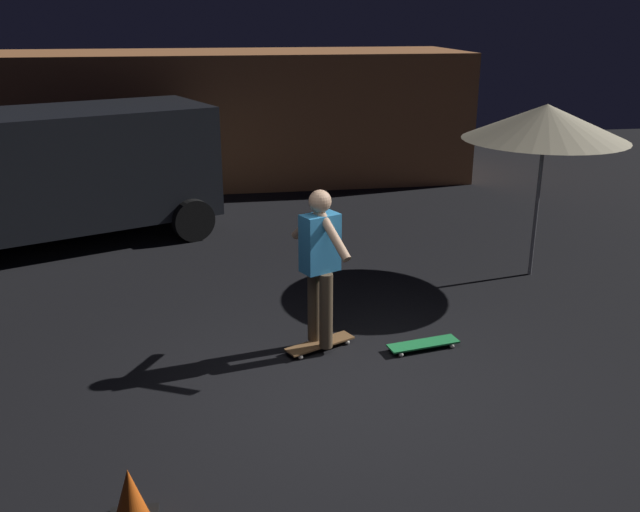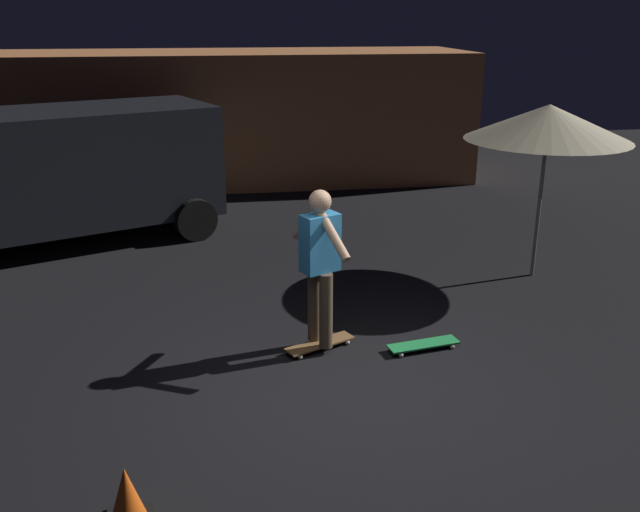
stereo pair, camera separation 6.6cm
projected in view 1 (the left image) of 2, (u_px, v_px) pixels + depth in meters
ground_plane at (350, 394)px, 6.47m from camera, size 28.00×28.00×0.00m
low_building at (226, 116)px, 14.59m from camera, size 9.95×3.03×2.64m
parked_van at (55, 169)px, 10.40m from camera, size 4.98×3.62×2.03m
patio_umbrella at (546, 122)px, 8.75m from camera, size 2.10×2.10×2.30m
skateboard_ridden at (320, 344)px, 7.33m from camera, size 0.79×0.51×0.07m
skateboard_spare at (423, 344)px, 7.32m from camera, size 0.80×0.33×0.07m
skater at (320, 257)px, 7.00m from camera, size 0.50×0.93×1.67m
traffic_cone at (131, 500)px, 4.75m from camera, size 0.34×0.34×0.46m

